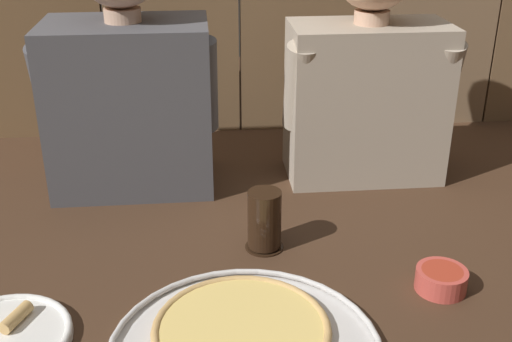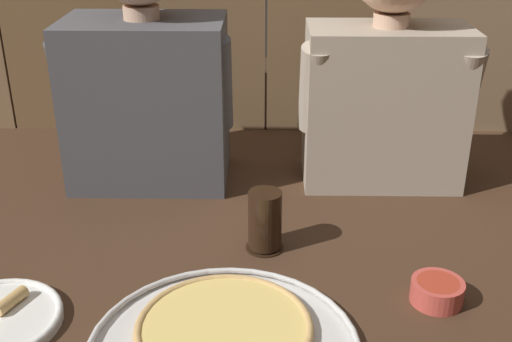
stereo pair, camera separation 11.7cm
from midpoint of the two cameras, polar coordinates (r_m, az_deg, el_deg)
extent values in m
plane|color=#422B1C|center=(1.18, -1.50, -10.07)|extent=(3.20, 3.20, 0.00)
cylinder|color=#B23823|center=(1.06, -4.58, -14.20)|extent=(0.28, 0.28, 0.00)
cylinder|color=#F4D170|center=(1.06, -4.59, -13.99)|extent=(0.27, 0.27, 0.01)
torus|color=tan|center=(1.06, -4.59, -13.99)|extent=(0.29, 0.29, 0.01)
cylinder|color=white|center=(1.14, -24.76, -13.69)|extent=(0.22, 0.22, 0.01)
torus|color=white|center=(1.14, -24.81, -13.46)|extent=(0.22, 0.22, 0.01)
cylinder|color=tan|center=(1.15, -23.52, -12.01)|extent=(0.05, 0.07, 0.02)
cylinder|color=black|center=(1.28, -1.97, -6.81)|extent=(0.08, 0.08, 0.01)
cylinder|color=black|center=(1.25, -2.01, -4.39)|extent=(0.07, 0.07, 0.12)
cylinder|color=#CC4C42|center=(1.18, 13.52, -9.53)|extent=(0.09, 0.09, 0.04)
cylinder|color=#B23823|center=(1.18, 13.57, -9.13)|extent=(0.07, 0.07, 0.02)
cube|color=#4C4C51|center=(1.51, -13.39, 5.62)|extent=(0.37, 0.24, 0.39)
cylinder|color=#DBAD8E|center=(1.46, -14.21, 13.37)|extent=(0.08, 0.08, 0.03)
cylinder|color=#4C4C51|center=(1.49, -20.04, 6.84)|extent=(0.08, 0.14, 0.23)
cylinder|color=#4C4C51|center=(1.44, -7.33, 7.59)|extent=(0.08, 0.11, 0.22)
cube|color=#B2A38E|center=(1.53, 7.62, 6.10)|extent=(0.37, 0.19, 0.37)
cylinder|color=#DBAD8E|center=(1.48, 8.06, 13.47)|extent=(0.08, 0.08, 0.03)
cylinder|color=#B2A38E|center=(1.45, 1.74, 7.53)|extent=(0.08, 0.13, 0.22)
cylinder|color=#B2A38E|center=(1.52, 14.09, 7.66)|extent=(0.08, 0.13, 0.22)
camera|label=1|loc=(0.06, -92.86, -1.33)|focal=44.68mm
camera|label=2|loc=(0.06, 87.14, 1.33)|focal=44.68mm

